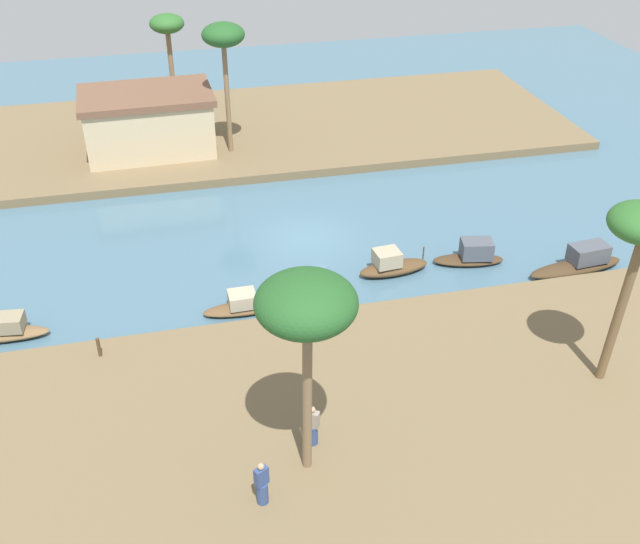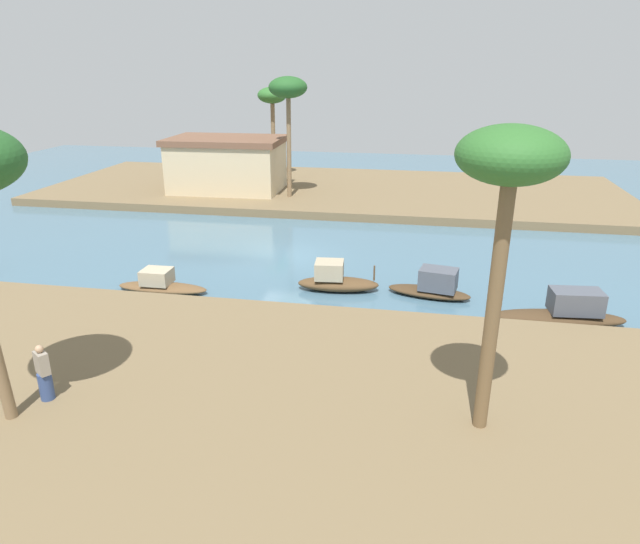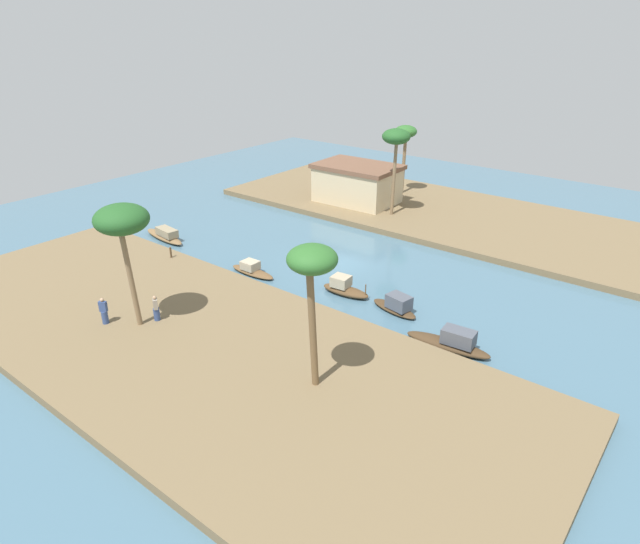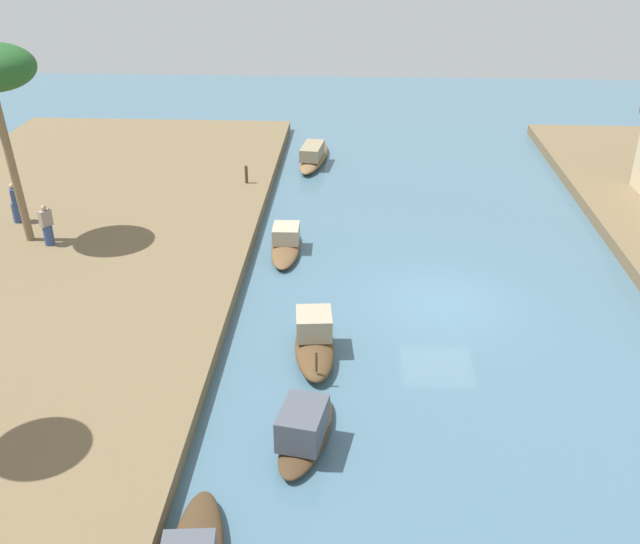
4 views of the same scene
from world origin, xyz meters
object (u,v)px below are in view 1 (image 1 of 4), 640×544
object	(u,v)px
sampan_upstream_small	(246,305)
riverside_building	(148,121)
sampan_open_hull	(472,255)
palm_tree_right_short	(223,39)
palm_tree_right_tall	(167,28)
palm_tree_left_near	(306,307)
mooring_post	(99,347)
palm_tree_left_far	(640,232)
sampan_foreground	(580,263)
person_by_mooring	(313,427)
person_on_near_bank	(262,485)
sampan_midstream	(392,265)

from	to	relation	value
sampan_upstream_small	riverside_building	distance (m)	18.06
sampan_open_hull	palm_tree_right_short	distance (m)	19.00
palm_tree_right_tall	palm_tree_left_near	bearing A→B (deg)	-86.79
mooring_post	palm_tree_right_short	world-z (taller)	palm_tree_right_short
sampan_upstream_small	palm_tree_right_tall	distance (m)	23.90
sampan_upstream_small	palm_tree_left_far	world-z (taller)	palm_tree_left_far
sampan_foreground	person_by_mooring	distance (m)	16.94
mooring_post	palm_tree_left_near	bearing A→B (deg)	-48.67
palm_tree_right_tall	riverside_building	distance (m)	7.01
person_by_mooring	palm_tree_right_tall	distance (m)	32.39
sampan_upstream_small	palm_tree_right_short	distance (m)	17.96
mooring_post	palm_tree_right_short	distance (m)	21.30
sampan_open_hull	palm_tree_right_tall	distance (m)	25.55
mooring_post	palm_tree_left_far	distance (m)	19.93
sampan_upstream_small	sampan_open_hull	distance (m)	11.15
person_on_near_bank	palm_tree_left_far	size ratio (longest dim) A/B	0.22
palm_tree_right_tall	sampan_foreground	bearing A→B (deg)	-54.21
riverside_building	sampan_upstream_small	bearing A→B (deg)	-81.55
riverside_building	palm_tree_right_short	bearing A→B (deg)	-15.57
palm_tree_right_short	riverside_building	distance (m)	6.90
palm_tree_left_far	person_on_near_bank	bearing A→B (deg)	-168.11
palm_tree_right_short	riverside_building	xyz separation A→B (m)	(-4.71, 1.16, -4.91)
person_by_mooring	palm_tree_right_short	size ratio (longest dim) A/B	0.21
person_on_near_bank	person_by_mooring	bearing A→B (deg)	-163.53
sampan_upstream_small	palm_tree_right_tall	xyz separation A→B (m)	(-1.28, 23.09, 6.02)
sampan_foreground	person_by_mooring	bearing A→B (deg)	-155.36
sampan_foreground	mooring_post	size ratio (longest dim) A/B	6.00
palm_tree_right_short	person_by_mooring	bearing A→B (deg)	-91.33
sampan_midstream	mooring_post	size ratio (longest dim) A/B	4.22
sampan_open_hull	riverside_building	distance (m)	21.60
palm_tree_left_far	palm_tree_right_short	world-z (taller)	palm_tree_right_short
sampan_open_hull	palm_tree_right_short	world-z (taller)	palm_tree_right_short
person_on_near_bank	riverside_building	bearing A→B (deg)	-115.01
sampan_midstream	sampan_foreground	bearing A→B (deg)	-17.64
palm_tree_left_far	person_by_mooring	bearing A→B (deg)	-176.43
person_by_mooring	palm_tree_right_tall	size ratio (longest dim) A/B	0.23
palm_tree_right_short	palm_tree_right_tall	bearing A→B (deg)	113.21
sampan_foreground	sampan_upstream_small	distance (m)	15.63
sampan_open_hull	person_by_mooring	xyz separation A→B (m)	(-10.08, -10.30, 0.73)
sampan_open_hull	palm_tree_right_short	size ratio (longest dim) A/B	0.46
person_on_near_bank	palm_tree_left_near	distance (m)	5.94
mooring_post	palm_tree_left_near	size ratio (longest dim) A/B	0.11
sampan_upstream_small	person_by_mooring	world-z (taller)	person_by_mooring
palm_tree_left_near	riverside_building	bearing A→B (deg)	97.72
sampan_upstream_small	palm_tree_left_far	distance (m)	15.96
riverside_building	palm_tree_right_tall	bearing A→B (deg)	69.17
person_on_near_bank	riverside_building	xyz separation A→B (m)	(-2.08, 28.56, 1.14)
palm_tree_right_tall	sampan_upstream_small	bearing A→B (deg)	-86.84
sampan_foreground	person_by_mooring	xyz separation A→B (m)	(-14.66, -8.45, 0.72)
sampan_open_hull	sampan_midstream	bearing A→B (deg)	-169.28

